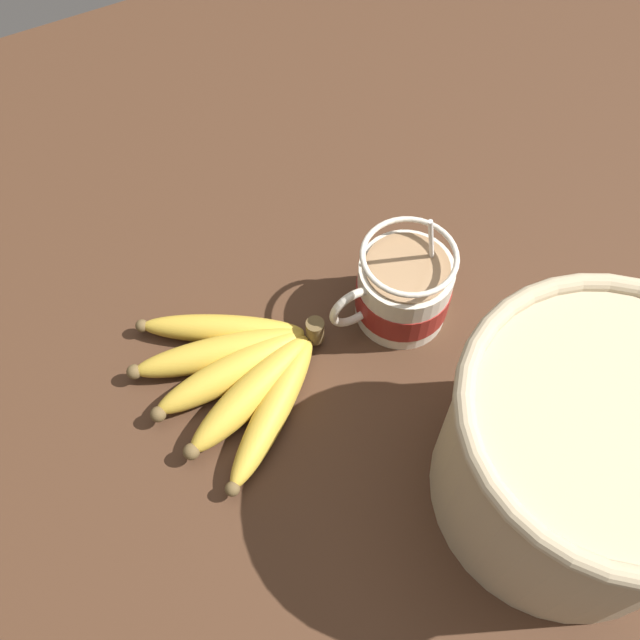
# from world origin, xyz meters

# --- Properties ---
(table) EXTENTS (1.35, 1.35, 0.03)m
(table) POSITION_xyz_m (0.00, 0.00, 0.02)
(table) COLOR #422819
(table) RESTS_ON ground
(coffee_mug) EXTENTS (0.14, 0.10, 0.15)m
(coffee_mug) POSITION_xyz_m (-0.04, 0.01, 0.07)
(coffee_mug) COLOR beige
(coffee_mug) RESTS_ON table
(banana_bunch) EXTENTS (0.21, 0.24, 0.04)m
(banana_bunch) POSITION_xyz_m (0.15, 0.00, 0.05)
(banana_bunch) COLOR brown
(banana_bunch) RESTS_ON table
(woven_basket) EXTENTS (0.26, 0.26, 0.19)m
(woven_basket) POSITION_xyz_m (-0.07, 0.26, 0.13)
(woven_basket) COLOR tan
(woven_basket) RESTS_ON table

